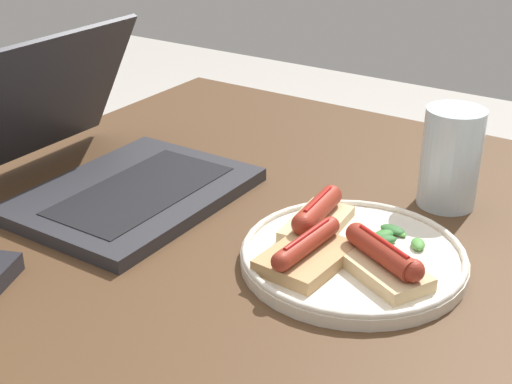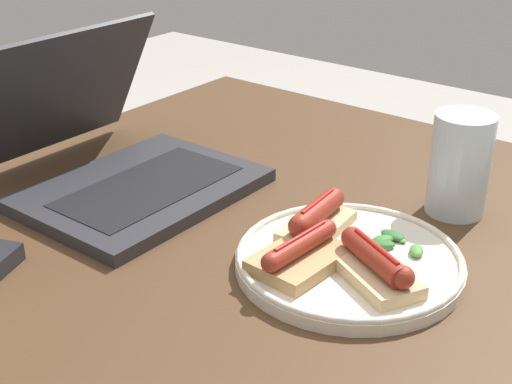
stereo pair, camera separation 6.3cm
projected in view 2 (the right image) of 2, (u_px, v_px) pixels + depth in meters
The scene contains 8 objects.
desk at pixel (204, 297), 0.92m from camera, with size 1.06×0.82×0.73m.
laptop at pixel (117, 161), 0.98m from camera, with size 0.30×0.33×0.21m.
plate at pixel (349, 260), 0.80m from camera, with size 0.26×0.26×0.02m.
sausage_toast_left at pixel (375, 266), 0.75m from camera, with size 0.10×0.13×0.04m.
sausage_toast_middle at pixel (317, 218), 0.85m from camera, with size 0.11×0.07×0.04m.
sausage_toast_right at pixel (300, 254), 0.78m from camera, with size 0.12×0.08×0.04m.
salad_pile at pixel (391, 242), 0.82m from camera, with size 0.05×0.07×0.01m.
drinking_glass at pixel (460, 164), 0.90m from camera, with size 0.08×0.08×0.13m.
Camera 2 is at (-0.57, -0.53, 1.16)m, focal length 50.00 mm.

